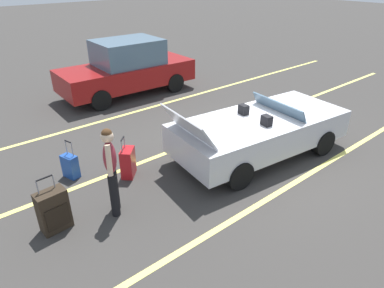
{
  "coord_description": "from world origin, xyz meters",
  "views": [
    {
      "loc": [
        -5.64,
        -4.39,
        3.94
      ],
      "look_at": [
        -1.78,
        0.28,
        0.75
      ],
      "focal_mm": 31.65,
      "sensor_mm": 36.0,
      "label": 1
    }
  ],
  "objects_px": {
    "convertible_car": "(266,129)",
    "suitcase_medium_bright": "(128,162)",
    "suitcase_small_carryon": "(70,166)",
    "parked_sedan_near": "(127,68)",
    "traveler_person": "(111,167)",
    "suitcase_large_black": "(54,211)"
  },
  "relations": [
    {
      "from": "traveler_person",
      "to": "suitcase_medium_bright",
      "type": "bearing_deg",
      "value": 77.92
    },
    {
      "from": "convertible_car",
      "to": "suitcase_small_carryon",
      "type": "distance_m",
      "value": 4.4
    },
    {
      "from": "traveler_person",
      "to": "parked_sedan_near",
      "type": "bearing_deg",
      "value": 86.71
    },
    {
      "from": "suitcase_large_black",
      "to": "traveler_person",
      "type": "xyz_separation_m",
      "value": [
        0.99,
        -0.24,
        0.56
      ]
    },
    {
      "from": "convertible_car",
      "to": "suitcase_medium_bright",
      "type": "bearing_deg",
      "value": 165.47
    },
    {
      "from": "suitcase_medium_bright",
      "to": "traveler_person",
      "type": "height_order",
      "value": "traveler_person"
    },
    {
      "from": "suitcase_large_black",
      "to": "suitcase_small_carryon",
      "type": "xyz_separation_m",
      "value": [
        0.82,
        1.39,
        -0.12
      ]
    },
    {
      "from": "suitcase_medium_bright",
      "to": "traveler_person",
      "type": "xyz_separation_m",
      "value": [
        -0.78,
        -0.9,
        0.62
      ]
    },
    {
      "from": "convertible_car",
      "to": "suitcase_small_carryon",
      "type": "bearing_deg",
      "value": 161.11
    },
    {
      "from": "suitcase_medium_bright",
      "to": "suitcase_small_carryon",
      "type": "bearing_deg",
      "value": -173.55
    },
    {
      "from": "suitcase_medium_bright",
      "to": "suitcase_small_carryon",
      "type": "height_order",
      "value": "suitcase_medium_bright"
    },
    {
      "from": "convertible_car",
      "to": "suitcase_large_black",
      "type": "bearing_deg",
      "value": -179.4
    },
    {
      "from": "convertible_car",
      "to": "suitcase_large_black",
      "type": "relative_size",
      "value": 4.44
    },
    {
      "from": "suitcase_small_carryon",
      "to": "suitcase_medium_bright",
      "type": "bearing_deg",
      "value": 125.6
    },
    {
      "from": "convertible_car",
      "to": "traveler_person",
      "type": "xyz_separation_m",
      "value": [
        -3.79,
        0.26,
        0.34
      ]
    },
    {
      "from": "traveler_person",
      "to": "suitcase_small_carryon",
      "type": "bearing_deg",
      "value": 125.11
    },
    {
      "from": "suitcase_large_black",
      "to": "traveler_person",
      "type": "relative_size",
      "value": 0.6
    },
    {
      "from": "suitcase_medium_bright",
      "to": "parked_sedan_near",
      "type": "bearing_deg",
      "value": 103.23
    },
    {
      "from": "suitcase_small_carryon",
      "to": "parked_sedan_near",
      "type": "distance_m",
      "value": 5.34
    },
    {
      "from": "convertible_car",
      "to": "suitcase_small_carryon",
      "type": "relative_size",
      "value": 5.34
    },
    {
      "from": "convertible_car",
      "to": "parked_sedan_near",
      "type": "relative_size",
      "value": 0.96
    },
    {
      "from": "traveler_person",
      "to": "parked_sedan_near",
      "type": "xyz_separation_m",
      "value": [
        3.47,
        5.48,
        -0.04
      ]
    }
  ]
}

